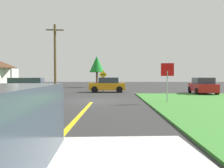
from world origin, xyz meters
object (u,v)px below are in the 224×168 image
Objects in this scene: parked_car_near_building at (30,88)px; direction_sign at (103,79)px; car_approaching_junction at (108,85)px; oak_tree_left at (97,64)px; car_on_crossroad at (203,86)px; stop_sign at (167,75)px; utility_pole_mid at (55,57)px.

parked_car_near_building is 2.01× the size of direction_sign.
car_approaching_junction is 0.78× the size of oak_tree_left.
direction_sign reaches higher than car_on_crossroad.
stop_sign is at bearing -74.07° from oak_tree_left.
car_on_crossroad is 10.21m from direction_sign.
oak_tree_left is at bearing 69.02° from parked_car_near_building.
utility_pole_mid reaches higher than direction_sign.
car_on_crossroad is 15.28m from utility_pole_mid.
parked_car_near_building is (-10.30, 4.04, -1.01)m from stop_sign.
parked_car_near_building is 1.08× the size of car_on_crossroad.
utility_pole_mid is (-9.61, 9.27, 1.94)m from stop_sign.
parked_car_near_building is 16.03m from car_on_crossroad.
car_on_crossroad is at bearing 5.37° from parked_car_near_building.
utility_pole_mid is at bearing -105.42° from oak_tree_left.
parked_car_near_building and car_approaching_junction have the same top height.
stop_sign is 0.58× the size of car_on_crossroad.
stop_sign is at bearing 151.72° from car_on_crossroad.
car_approaching_junction is at bearing 11.37° from utility_pole_mid.
oak_tree_left is at bearing 45.71° from car_on_crossroad.
utility_pole_mid is at bearing 74.59° from parked_car_near_building.
parked_car_near_building is 0.67× the size of utility_pole_mid.
oak_tree_left is at bearing -69.18° from stop_sign.
stop_sign is 11.10m from direction_sign.
direction_sign is (-4.60, 10.09, -0.33)m from stop_sign.
car_on_crossroad is at bearing -13.54° from direction_sign.
direction_sign is (5.71, 6.05, 0.68)m from parked_car_near_building.
oak_tree_left reaches higher than car_on_crossroad.
direction_sign is at bearing -60.63° from stop_sign.
car_on_crossroad is 18.33m from oak_tree_left.
oak_tree_left reaches higher than direction_sign.
utility_pole_mid is at bearing 12.99° from car_approaching_junction.
oak_tree_left is at bearing 97.82° from direction_sign.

